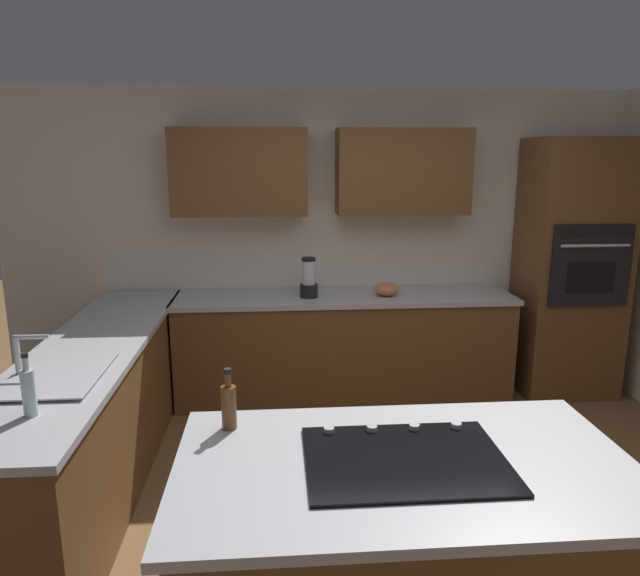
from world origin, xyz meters
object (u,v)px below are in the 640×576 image
at_px(sink_unit, 57,373).
at_px(dish_soap_bottle, 29,391).
at_px(blender, 309,280).
at_px(oil_bottle, 229,405).
at_px(wall_oven, 570,269).
at_px(cooktop, 405,458).
at_px(mixing_bowl, 386,289).

bearing_deg(sink_unit, dish_soap_bottle, 96.95).
bearing_deg(blender, dish_soap_bottle, 57.44).
bearing_deg(sink_unit, oil_bottle, 144.76).
distance_m(wall_oven, cooktop, 3.38).
relative_size(sink_unit, dish_soap_bottle, 2.38).
height_order(cooktop, dish_soap_bottle, dish_soap_bottle).
bearing_deg(wall_oven, cooktop, 52.88).
distance_m(wall_oven, sink_unit, 4.06).
bearing_deg(mixing_bowl, wall_oven, -178.80).
xyz_separation_m(wall_oven, mixing_bowl, (1.60, 0.03, -0.14)).
xyz_separation_m(mixing_bowl, oil_bottle, (1.13, 2.34, 0.05)).
relative_size(sink_unit, oil_bottle, 2.61).
bearing_deg(cooktop, wall_oven, -127.12).
height_order(cooktop, mixing_bowl, mixing_bowl).
height_order(blender, dish_soap_bottle, blender).
relative_size(cooktop, blender, 2.29).
bearing_deg(dish_soap_bottle, sink_unit, -83.05).
xyz_separation_m(mixing_bowl, dish_soap_bottle, (2.02, 2.15, 0.06)).
relative_size(sink_unit, blender, 2.11).
bearing_deg(blender, oil_bottle, 78.50).
xyz_separation_m(sink_unit, oil_bottle, (-0.95, 0.67, 0.09)).
xyz_separation_m(wall_oven, dish_soap_bottle, (3.62, 2.18, -0.08)).
bearing_deg(dish_soap_bottle, mixing_bowl, -133.27).
relative_size(dish_soap_bottle, oil_bottle, 1.10).
distance_m(mixing_bowl, oil_bottle, 2.60).
xyz_separation_m(dish_soap_bottle, oil_bottle, (-0.89, 0.19, -0.01)).
bearing_deg(wall_oven, mixing_bowl, 1.20).
height_order(wall_oven, oil_bottle, wall_oven).
distance_m(dish_soap_bottle, oil_bottle, 0.91).
bearing_deg(oil_bottle, cooktop, 154.91).
distance_m(mixing_bowl, dish_soap_bottle, 2.95).
xyz_separation_m(sink_unit, cooktop, (-1.64, 0.99, -0.01)).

